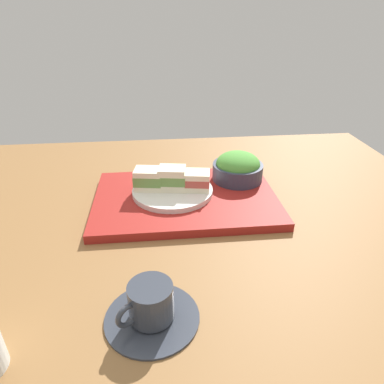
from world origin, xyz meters
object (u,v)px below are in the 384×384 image
sandwich_plate (173,191)px  sandwich_near (196,180)px  sandwich_middle (172,178)px  salad_bowl (238,168)px  sandwich_far (148,179)px  coffee_cup (151,307)px

sandwich_plate → sandwich_near: 6.62cm
sandwich_middle → salad_bowl: 18.79cm
sandwich_near → sandwich_middle: 5.94cm
sandwich_far → salad_bowl: 24.23cm
sandwich_near → sandwich_middle: bearing=-7.4°
salad_bowl → coffee_cup: bearing=62.0°
sandwich_near → salad_bowl: (-11.87, -6.89, -0.23)cm
sandwich_middle → coffee_cup: size_ratio=0.49×
sandwich_plate → coffee_cup: (5.34, 37.29, -0.09)cm
sandwich_middle → salad_bowl: (-17.74, -6.13, -0.75)cm
coffee_cup → sandwich_plate: bearing=-98.2°
sandwich_near → sandwich_middle: size_ratio=0.98×
sandwich_far → sandwich_middle: bearing=172.6°
sandwich_plate → sandwich_near: size_ratio=2.79×
sandwich_plate → sandwich_far: 6.76cm
sandwich_middle → sandwich_near: bearing=172.6°
sandwich_near → coffee_cup: (11.22, 36.53, -3.06)cm
sandwich_far → salad_bowl: bearing=-167.2°
sandwich_plate → sandwich_far: bearing=-7.4°
sandwich_far → salad_bowl: (-23.62, -5.37, -0.52)cm
sandwich_middle → coffee_cup: sandwich_middle is taller
sandwich_plate → sandwich_near: (-5.87, 0.76, 2.96)cm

